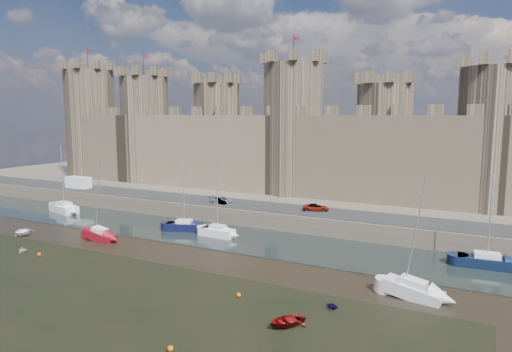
% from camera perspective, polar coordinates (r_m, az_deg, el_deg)
% --- Properties ---
extents(ground, '(160.00, 160.00, 0.00)m').
position_cam_1_polar(ground, '(46.93, -22.04, -13.65)').
color(ground, black).
rests_on(ground, ground).
extents(seaweed_patch, '(70.00, 34.00, 0.01)m').
position_cam_1_polar(seaweed_patch, '(43.59, -28.23, -15.68)').
color(seaweed_patch, black).
rests_on(seaweed_patch, ground).
extents(water_channel, '(160.00, 12.00, 0.08)m').
position_cam_1_polar(water_channel, '(64.24, -5.54, -7.31)').
color(water_channel, black).
rests_on(water_channel, ground).
extents(quay, '(160.00, 60.00, 2.50)m').
position_cam_1_polar(quay, '(95.59, 6.19, -1.61)').
color(quay, '#4C443A').
rests_on(quay, ground).
extents(road, '(160.00, 7.00, 0.10)m').
position_cam_1_polar(road, '(72.06, -1.26, -3.58)').
color(road, black).
rests_on(road, quay).
extents(castle, '(108.50, 11.00, 29.00)m').
position_cam_1_polar(castle, '(83.65, 2.92, 4.28)').
color(castle, '#42382B').
rests_on(castle, quay).
extents(car_0, '(3.46, 1.62, 1.15)m').
position_cam_1_polar(car_0, '(95.00, -21.16, -1.04)').
color(car_0, gray).
rests_on(car_0, quay).
extents(car_1, '(3.43, 2.12, 1.07)m').
position_cam_1_polar(car_1, '(73.00, -4.51, -3.07)').
color(car_1, gray).
rests_on(car_1, quay).
extents(car_2, '(4.00, 1.64, 1.16)m').
position_cam_1_polar(car_2, '(73.05, -4.32, -3.02)').
color(car_2, gray).
rests_on(car_2, quay).
extents(car_3, '(4.27, 3.01, 1.08)m').
position_cam_1_polar(car_3, '(67.85, 7.50, -3.93)').
color(car_3, gray).
rests_on(car_3, quay).
extents(van, '(5.09, 2.07, 2.22)m').
position_cam_1_polar(van, '(94.32, -21.32, -0.77)').
color(van, white).
rests_on(van, quay).
extents(sailboat_0, '(6.48, 3.83, 11.38)m').
position_cam_1_polar(sailboat_0, '(84.45, -22.86, -3.68)').
color(sailboat_0, white).
rests_on(sailboat_0, ground).
extents(sailboat_1, '(5.38, 3.44, 10.07)m').
position_cam_1_polar(sailboat_1, '(66.65, -8.95, -6.15)').
color(sailboat_1, black).
rests_on(sailboat_1, ground).
extents(sailboat_2, '(4.89, 2.11, 10.35)m').
position_cam_1_polar(sailboat_2, '(62.90, -4.81, -6.89)').
color(sailboat_2, white).
rests_on(sailboat_2, ground).
extents(sailboat_3, '(6.02, 2.66, 10.32)m').
position_cam_1_polar(sailboat_3, '(56.46, 26.91, -9.45)').
color(sailboat_3, black).
rests_on(sailboat_3, ground).
extents(sailboat_4, '(4.79, 2.15, 10.93)m').
position_cam_1_polar(sailboat_4, '(64.52, -18.93, -6.95)').
color(sailboat_4, maroon).
rests_on(sailboat_4, ground).
extents(sailboat_5, '(5.50, 2.86, 11.30)m').
position_cam_1_polar(sailboat_5, '(45.17, 19.01, -13.26)').
color(sailboat_5, silver).
rests_on(sailboat_5, ground).
extents(dinghy_3, '(1.36, 1.20, 0.67)m').
position_cam_1_polar(dinghy_3, '(62.91, -27.16, -8.19)').
color(dinghy_3, silver).
rests_on(dinghy_3, ground).
extents(dinghy_4, '(3.71, 4.13, 0.70)m').
position_cam_1_polar(dinghy_4, '(37.98, 3.81, -17.71)').
color(dinghy_4, '#670C0B').
rests_on(dinghy_4, ground).
extents(dinghy_6, '(4.41, 3.85, 0.76)m').
position_cam_1_polar(dinghy_6, '(71.76, -27.18, -6.26)').
color(dinghy_6, silver).
rests_on(dinghy_6, ground).
extents(dinghy_7, '(1.42, 1.30, 0.63)m').
position_cam_1_polar(dinghy_7, '(41.24, 9.49, -15.73)').
color(dinghy_7, black).
rests_on(dinghy_7, ground).
extents(buoy_1, '(0.45, 0.45, 0.45)m').
position_cam_1_polar(buoy_1, '(60.37, -25.47, -8.85)').
color(buoy_1, '#D15209').
rests_on(buoy_1, ground).
extents(buoy_2, '(0.46, 0.46, 0.46)m').
position_cam_1_polar(buoy_2, '(34.96, -10.64, -20.43)').
color(buoy_2, '#D75009').
rests_on(buoy_2, ground).
extents(buoy_3, '(0.42, 0.42, 0.42)m').
position_cam_1_polar(buoy_3, '(43.21, -2.17, -14.65)').
color(buoy_3, '#E3560A').
rests_on(buoy_3, ground).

